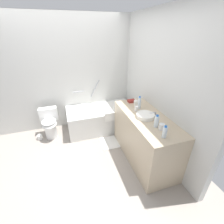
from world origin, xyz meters
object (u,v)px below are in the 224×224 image
Objects in this scene: toilet at (50,123)px; sink_faucet at (155,114)px; bath_mat at (117,141)px; sink_basin at (145,116)px; drinking_glass_0 at (136,103)px; water_bottle_0 at (157,121)px; amenity_basket at (131,101)px; water_bottle_2 at (165,132)px; drinking_glass_1 at (136,109)px; drinking_glass_2 at (162,127)px; toilet_paper_roll at (40,137)px; bathtub at (101,117)px; water_bottle_1 at (139,103)px.

toilet is 2.27m from sink_faucet.
sink_basin is at bearing -64.52° from bath_mat.
drinking_glass_0 is at bearing 83.43° from sink_basin.
water_bottle_0 reaches higher than amenity_basket.
sink_faucet is 0.34m from water_bottle_0.
water_bottle_2 is 1.31× the size of amenity_basket.
drinking_glass_1 is at bearing 57.66° from toilet.
water_bottle_0 is 0.94m from amenity_basket.
drinking_glass_0 is at bearing 89.43° from drinking_glass_2.
water_bottle_0 is at bearing -37.99° from toilet_paper_roll.
amenity_basket is (-0.01, 1.03, -0.02)m from drinking_glass_2.
sink_faucet reaches higher than sink_basin.
water_bottle_2 is 1.52m from bath_mat.
drinking_glass_0 is 0.24m from drinking_glass_1.
toilet_paper_roll is at bearing 164.00° from amenity_basket.
drinking_glass_1 is at bearing -65.74° from bathtub.
water_bottle_1 is 0.90m from water_bottle_2.
sink_faucet reaches higher than toilet_paper_roll.
drinking_glass_1 is at bearing -112.94° from drinking_glass_0.
water_bottle_2 is at bearing -43.20° from toilet_paper_roll.
amenity_basket reaches higher than toilet.
water_bottle_2 reaches higher than drinking_glass_0.
water_bottle_1 is 2.18× the size of toilet_paper_roll.
bathtub is at bearing 117.85° from sink_faucet.
amenity_basket is (0.07, 0.38, -0.02)m from drinking_glass_1.
bathtub is 6.50× the size of water_bottle_1.
water_bottle_2 reaches higher than bath_mat.
water_bottle_0 is 0.28× the size of bath_mat.
bathtub reaches higher than sink_faucet.
water_bottle_2 reaches higher than drinking_glass_1.
drinking_glass_1 is 0.12× the size of bath_mat.
water_bottle_2 is (1.61, -1.81, 0.63)m from toilet.
bathtub is 1.75m from water_bottle_0.
water_bottle_0 is 2.12× the size of drinking_glass_2.
bath_mat is (-0.32, -0.05, -0.90)m from amenity_basket.
toilet is (-1.16, 0.01, 0.05)m from bathtub.
toilet_paper_roll is at bearing 136.80° from water_bottle_2.
toilet is 1.87m from amenity_basket.
drinking_glass_0 is 0.13× the size of bath_mat.
drinking_glass_1 is 0.39m from amenity_basket.
bathtub is 2.35× the size of toilet.
toilet reaches higher than bath_mat.
drinking_glass_2 reaches higher than sink_faucet.
drinking_glass_1 reaches higher than bath_mat.
water_bottle_1 is at bearing 60.85° from toilet.
sink_faucet is 1.77× the size of drinking_glass_1.
bathtub is at bearing 111.12° from sink_basin.
sink_basin reaches higher than amenity_basket.
water_bottle_2 reaches higher than drinking_glass_2.
toilet is 6.01× the size of toilet_paper_roll.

